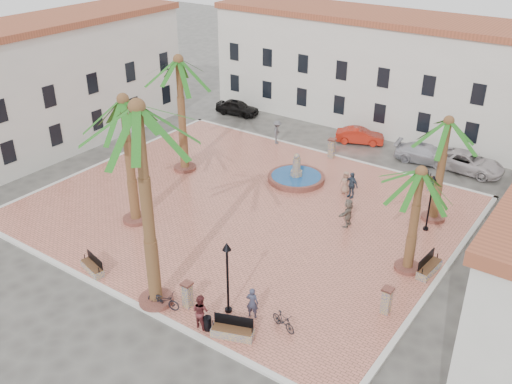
% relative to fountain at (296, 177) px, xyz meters
% --- Properties ---
extents(ground, '(120.00, 120.00, 0.00)m').
position_rel_fountain_xyz_m(ground, '(-0.69, -5.40, -0.43)').
color(ground, '#56544F').
rests_on(ground, ground).
extents(plaza, '(26.00, 22.00, 0.15)m').
position_rel_fountain_xyz_m(plaza, '(-0.69, -5.40, -0.36)').
color(plaza, '#D47862').
rests_on(plaza, ground).
extents(kerb_n, '(26.30, 0.30, 0.16)m').
position_rel_fountain_xyz_m(kerb_n, '(-0.69, 5.60, -0.35)').
color(kerb_n, silver).
rests_on(kerb_n, ground).
extents(kerb_s, '(26.30, 0.30, 0.16)m').
position_rel_fountain_xyz_m(kerb_s, '(-0.69, -16.40, -0.35)').
color(kerb_s, silver).
rests_on(kerb_s, ground).
extents(kerb_e, '(0.30, 22.30, 0.16)m').
position_rel_fountain_xyz_m(kerb_e, '(12.31, -5.40, -0.35)').
color(kerb_e, silver).
rests_on(kerb_e, ground).
extents(kerb_w, '(0.30, 22.30, 0.16)m').
position_rel_fountain_xyz_m(kerb_w, '(-13.69, -5.40, -0.35)').
color(kerb_w, silver).
rests_on(kerb_w, ground).
extents(building_north, '(30.40, 7.40, 9.50)m').
position_rel_fountain_xyz_m(building_north, '(-0.69, 14.59, 4.33)').
color(building_north, silver).
rests_on(building_north, ground).
extents(building_west, '(6.40, 24.40, 10.00)m').
position_rel_fountain_xyz_m(building_west, '(-19.68, -5.40, 4.59)').
color(building_west, silver).
rests_on(building_west, ground).
extents(fountain, '(4.02, 4.02, 2.08)m').
position_rel_fountain_xyz_m(fountain, '(0.00, 0.00, 0.00)').
color(fountain, brown).
rests_on(fountain, plaza).
extents(palm_nw, '(5.35, 5.35, 8.55)m').
position_rel_fountain_xyz_m(palm_nw, '(-7.73, -3.12, 7.00)').
color(palm_nw, brown).
rests_on(palm_nw, plaza).
extents(palm_sw, '(5.27, 5.27, 8.23)m').
position_rel_fountain_xyz_m(palm_sw, '(-5.18, -10.58, 6.70)').
color(palm_sw, brown).
rests_on(palm_sw, plaza).
extents(palm_s, '(5.58, 5.58, 10.55)m').
position_rel_fountain_xyz_m(palm_s, '(1.50, -15.70, 8.86)').
color(palm_s, brown).
rests_on(palm_s, plaza).
extents(palm_e, '(4.63, 4.63, 6.14)m').
position_rel_fountain_xyz_m(palm_e, '(10.63, -5.79, 4.81)').
color(palm_e, brown).
rests_on(palm_e, plaza).
extents(palm_ne, '(4.73, 4.73, 6.82)m').
position_rel_fountain_xyz_m(palm_ne, '(9.87, 0.30, 5.44)').
color(palm_ne, brown).
rests_on(palm_ne, plaza).
extents(bench_s, '(1.84, 0.95, 0.93)m').
position_rel_fountain_xyz_m(bench_s, '(-3.11, -15.78, -0.02)').
color(bench_s, gray).
rests_on(bench_s, plaza).
extents(bench_se, '(2.05, 1.25, 1.04)m').
position_rel_fountain_xyz_m(bench_se, '(6.14, -15.52, 0.01)').
color(bench_se, gray).
rests_on(bench_se, plaza).
extents(bench_e, '(0.76, 2.02, 1.04)m').
position_rel_fountain_xyz_m(bench_e, '(11.69, -5.49, 0.01)').
color(bench_e, gray).
rests_on(bench_e, plaza).
extents(bench_ne, '(1.08, 1.71, 0.87)m').
position_rel_fountain_xyz_m(bench_ne, '(8.10, 4.64, -0.04)').
color(bench_ne, gray).
rests_on(bench_ne, plaza).
extents(lamppost_s, '(0.43, 0.43, 3.94)m').
position_rel_fountain_xyz_m(lamppost_s, '(4.87, -14.20, 2.39)').
color(lamppost_s, black).
rests_on(lamppost_s, plaza).
extents(lamppost_e, '(0.40, 0.40, 3.65)m').
position_rel_fountain_xyz_m(lamppost_e, '(9.97, -1.23, 2.19)').
color(lamppost_e, black).
rests_on(lamppost_e, plaza).
extents(bollard_se, '(0.51, 0.51, 1.40)m').
position_rel_fountain_xyz_m(bollard_se, '(3.02, -15.05, 0.44)').
color(bollard_se, gray).
rests_on(bollard_se, plaza).
extents(bollard_n, '(0.61, 0.61, 1.54)m').
position_rel_fountain_xyz_m(bollard_n, '(0.10, 5.00, 0.51)').
color(bollard_n, gray).
rests_on(bollard_n, plaza).
extents(bollard_e, '(0.51, 0.51, 1.43)m').
position_rel_fountain_xyz_m(bollard_e, '(11.15, -9.89, 0.46)').
color(bollard_e, gray).
rests_on(bollard_e, plaza).
extents(litter_bin, '(0.37, 0.37, 0.72)m').
position_rel_fountain_xyz_m(litter_bin, '(4.90, -15.80, 0.08)').
color(litter_bin, black).
rests_on(litter_bin, plaza).
extents(cyclist_a, '(0.70, 0.56, 1.66)m').
position_rel_fountain_xyz_m(cyclist_a, '(6.06, -13.86, 0.55)').
color(cyclist_a, '#363951').
rests_on(cyclist_a, plaza).
extents(bicycle_a, '(1.85, 0.98, 0.92)m').
position_rel_fountain_xyz_m(bicycle_a, '(2.11, -15.80, 0.18)').
color(bicycle_a, black).
rests_on(bicycle_a, plaza).
extents(cyclist_b, '(0.89, 0.71, 1.77)m').
position_rel_fountain_xyz_m(cyclist_b, '(4.50, -15.80, 0.60)').
color(cyclist_b, '#592123').
rests_on(cyclist_b, plaza).
extents(bicycle_b, '(1.55, 0.82, 0.90)m').
position_rel_fountain_xyz_m(bicycle_b, '(7.74, -13.73, 0.17)').
color(bicycle_b, black).
rests_on(bicycle_b, plaza).
extents(pedestrian_fountain_a, '(0.84, 0.61, 1.59)m').
position_rel_fountain_xyz_m(pedestrian_fountain_a, '(3.72, 0.26, 0.51)').
color(pedestrian_fountain_a, '#9F7661').
rests_on(pedestrian_fountain_a, plaza).
extents(pedestrian_fountain_b, '(1.16, 0.74, 1.83)m').
position_rel_fountain_xyz_m(pedestrian_fountain_b, '(4.31, -0.05, 0.63)').
color(pedestrian_fountain_b, '#2F3E4F').
rests_on(pedestrian_fountain_b, plaza).
extents(pedestrian_north, '(1.16, 1.44, 1.95)m').
position_rel_fountain_xyz_m(pedestrian_north, '(-4.91, 5.00, 0.69)').
color(pedestrian_north, '#57575C').
rests_on(pedestrian_north, plaza).
extents(pedestrian_east, '(0.61, 1.71, 1.82)m').
position_rel_fountain_xyz_m(pedestrian_east, '(5.85, -3.57, 0.63)').
color(pedestrian_east, gray).
rests_on(pedestrian_east, plaza).
extents(car_black, '(4.27, 2.25, 1.39)m').
position_rel_fountain_xyz_m(car_black, '(-11.98, 9.02, 0.26)').
color(car_black, black).
rests_on(car_black, ground).
extents(car_red, '(4.13, 2.72, 1.29)m').
position_rel_fountain_xyz_m(car_red, '(0.43, 9.25, 0.21)').
color(car_red, '#B22011').
rests_on(car_red, ground).
extents(car_silver, '(5.06, 2.55, 1.41)m').
position_rel_fountain_xyz_m(car_silver, '(6.33, 8.65, 0.27)').
color(car_silver, silver).
rests_on(car_silver, ground).
extents(car_white, '(5.41, 2.82, 1.46)m').
position_rel_fountain_xyz_m(car_white, '(9.34, 8.89, 0.30)').
color(car_white, beige).
rests_on(car_white, ground).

